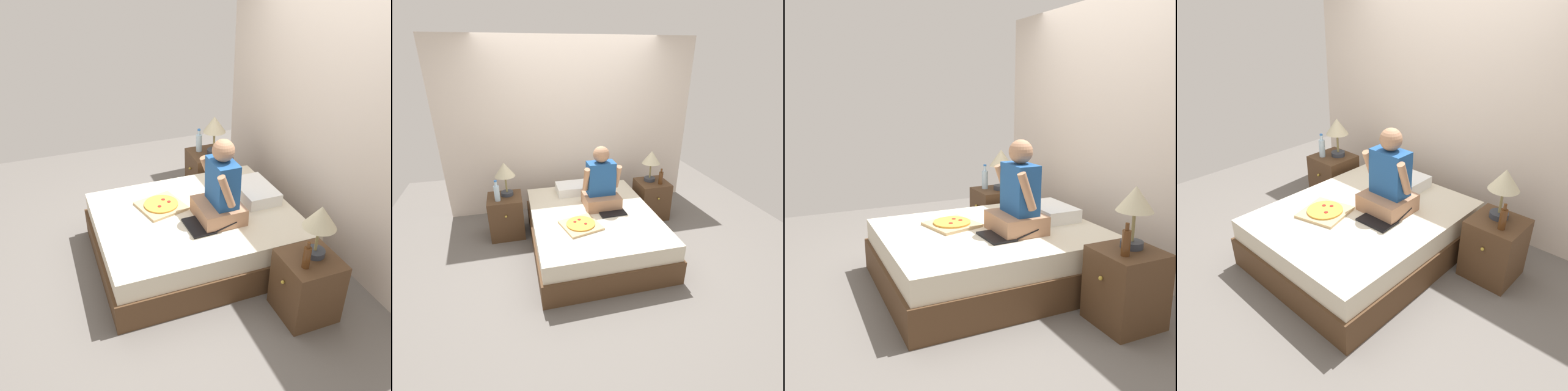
% 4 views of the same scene
% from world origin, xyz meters
% --- Properties ---
extents(ground_plane, '(5.75, 5.75, 0.00)m').
position_xyz_m(ground_plane, '(0.00, 0.00, 0.00)').
color(ground_plane, '#66605B').
extents(wall_back, '(3.75, 0.12, 2.50)m').
position_xyz_m(wall_back, '(0.00, 1.31, 1.25)').
color(wall_back, beige).
rests_on(wall_back, ground).
extents(bed, '(1.52, 1.90, 0.48)m').
position_xyz_m(bed, '(0.00, 0.00, 0.24)').
color(bed, '#4C331E').
rests_on(bed, ground).
extents(nightstand_left, '(0.44, 0.47, 0.56)m').
position_xyz_m(nightstand_left, '(-1.06, 0.57, 0.28)').
color(nightstand_left, '#4C331E').
rests_on(nightstand_left, ground).
extents(lamp_on_left_nightstand, '(0.26, 0.26, 0.45)m').
position_xyz_m(lamp_on_left_nightstand, '(-1.02, 0.62, 0.89)').
color(lamp_on_left_nightstand, '#333842').
rests_on(lamp_on_left_nightstand, nightstand_left).
extents(water_bottle, '(0.07, 0.07, 0.28)m').
position_xyz_m(water_bottle, '(-1.14, 0.48, 0.67)').
color(water_bottle, silver).
rests_on(water_bottle, nightstand_left).
extents(nightstand_right, '(0.44, 0.47, 0.56)m').
position_xyz_m(nightstand_right, '(1.06, 0.57, 0.28)').
color(nightstand_right, '#4C331E').
rests_on(nightstand_right, ground).
extents(lamp_on_right_nightstand, '(0.26, 0.26, 0.45)m').
position_xyz_m(lamp_on_right_nightstand, '(1.03, 0.62, 0.89)').
color(lamp_on_right_nightstand, '#333842').
rests_on(lamp_on_right_nightstand, nightstand_right).
extents(beer_bottle, '(0.06, 0.06, 0.23)m').
position_xyz_m(beer_bottle, '(1.13, 0.47, 0.66)').
color(beer_bottle, '#512D14').
rests_on(beer_bottle, nightstand_right).
extents(pillow, '(0.52, 0.34, 0.12)m').
position_xyz_m(pillow, '(-0.08, 0.67, 0.54)').
color(pillow, white).
rests_on(pillow, bed).
extents(person_seated, '(0.47, 0.40, 0.78)m').
position_xyz_m(person_seated, '(0.15, 0.19, 0.77)').
color(person_seated, '#A37556').
rests_on(person_seated, bed).
extents(laptop, '(0.33, 0.42, 0.07)m').
position_xyz_m(laptop, '(0.22, 0.02, 0.50)').
color(laptop, black).
rests_on(laptop, bed).
extents(pizza_box, '(0.49, 0.49, 0.04)m').
position_xyz_m(pizza_box, '(-0.22, -0.27, 0.50)').
color(pizza_box, tan).
rests_on(pizza_box, bed).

